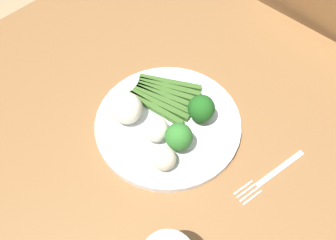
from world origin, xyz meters
name	(u,v)px	position (x,y,z in m)	size (l,w,h in m)	color
ground_plane	(180,235)	(0.00, 0.00, -0.01)	(6.00, 6.00, 0.02)	tan
dining_table	(187,154)	(0.00, 0.00, 0.62)	(1.14, 0.86, 0.73)	olive
chair	(311,65)	(-0.03, -0.56, 0.50)	(0.43, 0.43, 0.87)	olive
plate	(168,123)	(0.03, 0.03, 0.74)	(0.29, 0.29, 0.01)	white
asparagus_bundle	(164,96)	(0.08, -0.01, 0.75)	(0.15, 0.13, 0.01)	#3D6626
broccoli_left	(201,109)	(-0.01, -0.02, 0.78)	(0.05, 0.05, 0.06)	#4C7F2B
broccoli_front	(179,137)	(-0.02, 0.06, 0.78)	(0.05, 0.05, 0.06)	#609E3D
cauliflower_front_left	(156,129)	(0.03, 0.07, 0.77)	(0.05, 0.05, 0.05)	silver
cauliflower_edge	(164,159)	(-0.03, 0.10, 0.77)	(0.05, 0.05, 0.05)	beige
cauliflower_back_right	(127,108)	(0.10, 0.08, 0.78)	(0.06, 0.06, 0.06)	white
fork	(270,176)	(-0.18, -0.02, 0.73)	(0.05, 0.17, 0.00)	silver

